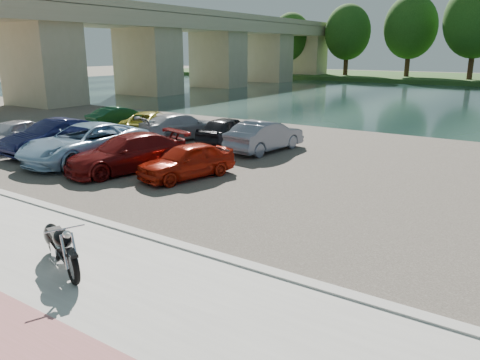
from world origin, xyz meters
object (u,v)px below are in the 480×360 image
object	(u,v)px
car_0	(11,135)
car_2	(85,143)
car_1	(55,137)
motorcycle	(59,244)

from	to	relation	value
car_0	car_2	world-z (taller)	car_2
car_1	car_0	bearing A→B (deg)	-165.73
car_1	car_2	world-z (taller)	car_2
car_0	motorcycle	bearing A→B (deg)	-40.06
motorcycle	car_1	bearing A→B (deg)	167.14
motorcycle	car_1	size ratio (longest dim) A/B	0.50
motorcycle	car_0	size ratio (longest dim) A/B	0.57
car_0	car_2	distance (m)	4.89
car_0	car_2	size ratio (longest dim) A/B	0.71
motorcycle	car_2	bearing A→B (deg)	160.53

